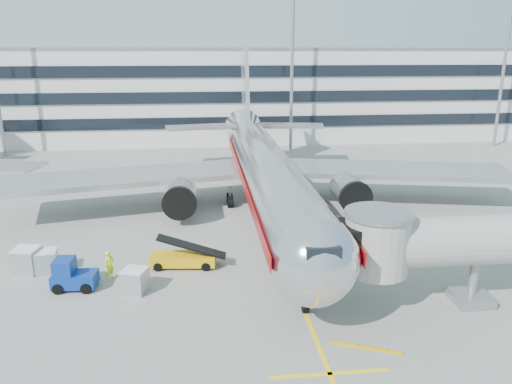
{
  "coord_description": "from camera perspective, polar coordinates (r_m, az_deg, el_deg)",
  "views": [
    {
      "loc": [
        -5.87,
        -34.41,
        15.18
      ],
      "look_at": [
        -1.58,
        4.63,
        4.0
      ],
      "focal_mm": 35.0,
      "sensor_mm": 36.0,
      "label": 1
    }
  ],
  "objects": [
    {
      "name": "terminal",
      "position": [
        92.84,
        -2.68,
        11.31
      ],
      "size": [
        150.0,
        24.25,
        15.6
      ],
      "color": "silver",
      "rests_on": "ground"
    },
    {
      "name": "belt_loader",
      "position": [
        36.88,
        -8.32,
        -7.46
      ],
      "size": [
        5.02,
        2.19,
        2.37
      ],
      "color": "#D99E09",
      "rests_on": "ground"
    },
    {
      "name": "cargo_container_front",
      "position": [
        33.78,
        -13.66,
        -9.81
      ],
      "size": [
        1.86,
        1.86,
        1.57
      ],
      "color": "#A7AAAE",
      "rests_on": "ground"
    },
    {
      "name": "stop_bar",
      "position": [
        26.1,
        8.44,
        -19.86
      ],
      "size": [
        6.0,
        0.25,
        0.01
      ],
      "primitive_type": "cube",
      "color": "yellow",
      "rests_on": "ground"
    },
    {
      "name": "cargo_container_right",
      "position": [
        38.64,
        -22.83,
        -7.29
      ],
      "size": [
        1.68,
        1.68,
        1.58
      ],
      "color": "#A7AAAE",
      "rests_on": "ground"
    },
    {
      "name": "cargo_container_left",
      "position": [
        39.04,
        -24.75,
        -7.11
      ],
      "size": [
        1.95,
        1.95,
        1.79
      ],
      "color": "#A7AAAE",
      "rests_on": "ground"
    },
    {
      "name": "ground",
      "position": [
        38.07,
        3.15,
        -7.64
      ],
      "size": [
        180.0,
        180.0,
        0.0
      ],
      "primitive_type": "plane",
      "color": "gray",
      "rests_on": "ground"
    },
    {
      "name": "baggage_tug",
      "position": [
        35.36,
        -20.32,
        -8.96
      ],
      "size": [
        2.91,
        1.97,
        2.1
      ],
      "color": "navy",
      "rests_on": "ground"
    },
    {
      "name": "main_jet",
      "position": [
        47.77,
        0.95,
        2.64
      ],
      "size": [
        50.95,
        48.7,
        16.06
      ],
      "color": "silver",
      "rests_on": "ground"
    },
    {
      "name": "light_mast_centre",
      "position": [
        77.66,
        4.17,
        15.63
      ],
      "size": [
        2.4,
        1.2,
        25.45
      ],
      "color": "gray",
      "rests_on": "ground"
    },
    {
      "name": "jet_bridge",
      "position": [
        33.93,
        26.46,
        -5.32
      ],
      "size": [
        17.8,
        4.5,
        7.0
      ],
      "color": "silver",
      "rests_on": "ground"
    },
    {
      "name": "light_mast_east",
      "position": [
        90.17,
        26.65,
        14.08
      ],
      "size": [
        2.4,
        1.2,
        25.45
      ],
      "color": "gray",
      "rests_on": "ground"
    },
    {
      "name": "ramp_worker",
      "position": [
        35.94,
        -16.39,
        -8.02
      ],
      "size": [
        0.86,
        0.87,
        2.02
      ],
      "primitive_type": "imported",
      "rotation": [
        0.0,
        0.0,
        0.83
      ],
      "color": "#C3FF1A",
      "rests_on": "ground"
    },
    {
      "name": "lead_in_line",
      "position": [
        47.3,
        1.19,
        -2.83
      ],
      "size": [
        0.25,
        70.0,
        0.01
      ],
      "primitive_type": "cube",
      "color": "yellow",
      "rests_on": "ground"
    }
  ]
}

